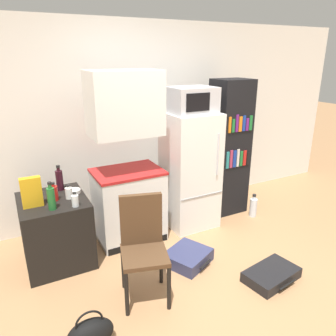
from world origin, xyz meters
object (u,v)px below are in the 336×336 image
at_px(bottle_clear_short, 75,200).
at_px(chair, 143,239).
at_px(bottle_wine_dark, 59,180).
at_px(suitcase_small_flat, 271,275).
at_px(bottle_milk_white, 69,193).
at_px(water_bottle_front, 253,207).
at_px(bookshelf, 229,148).
at_px(suitcase_large_flat, 188,257).
at_px(handbag, 90,334).
at_px(bottle_green_tall, 51,198).
at_px(cereal_box, 31,192).
at_px(microwave, 192,100).
at_px(refrigerator, 190,170).
at_px(side_table, 56,230).
at_px(kitchen_hutch, 127,166).
at_px(bottle_ketchup_red, 53,193).
at_px(bowl, 74,191).

xyz_separation_m(bottle_clear_short, chair, (0.44, -0.61, -0.23)).
distance_m(bottle_wine_dark, suitcase_small_flat, 2.41).
distance_m(bottle_milk_white, water_bottle_front, 2.49).
height_order(bookshelf, bottle_clear_short, bookshelf).
distance_m(suitcase_large_flat, handbag, 1.34).
distance_m(bookshelf, chair, 2.07).
xyz_separation_m(bottle_wine_dark, bottle_green_tall, (-0.16, -0.45, -0.00)).
bearing_deg(handbag, cereal_box, 99.40).
bearing_deg(microwave, refrigerator, 73.63).
distance_m(chair, suitcase_small_flat, 1.36).
bearing_deg(suitcase_small_flat, side_table, 134.62).
bearing_deg(bottle_wine_dark, kitchen_hutch, -9.59).
relative_size(microwave, chair, 0.55).
height_order(bottle_ketchup_red, water_bottle_front, bottle_ketchup_red).
xyz_separation_m(microwave, cereal_box, (-1.88, -0.16, -0.75)).
xyz_separation_m(side_table, kitchen_hutch, (0.86, 0.09, 0.55)).
height_order(microwave, bowl, microwave).
distance_m(kitchen_hutch, suitcase_large_flat, 1.21).
bearing_deg(suitcase_large_flat, handbag, -179.68).
xyz_separation_m(bottle_wine_dark, suitcase_small_flat, (1.68, -1.54, -0.79)).
height_order(refrigerator, suitcase_large_flat, refrigerator).
bearing_deg(suitcase_large_flat, bottle_green_tall, 134.47).
distance_m(bottle_milk_white, suitcase_large_flat, 1.42).
relative_size(bookshelf, bowl, 13.29).
bearing_deg(cereal_box, water_bottle_front, -1.99).
bearing_deg(bottle_green_tall, bottle_ketchup_red, 76.56).
bearing_deg(bottle_green_tall, bottle_clear_short, -9.62).
relative_size(refrigerator, bowl, 10.66).
bearing_deg(suitcase_small_flat, handbag, 169.42).
relative_size(cereal_box, handbag, 0.83).
bearing_deg(side_table, microwave, 2.33).
bearing_deg(bookshelf, refrigerator, -171.97).
distance_m(bottle_wine_dark, suitcase_large_flat, 1.62).
bearing_deg(bottle_ketchup_red, bowl, 23.42).
distance_m(bottle_green_tall, chair, 0.96).
distance_m(side_table, kitchen_hutch, 1.03).
xyz_separation_m(kitchen_hutch, water_bottle_front, (1.71, -0.27, -0.78)).
bearing_deg(kitchen_hutch, bottle_clear_short, -151.95).
relative_size(bowl, handbag, 0.38).
bearing_deg(kitchen_hutch, microwave, -1.26).
bearing_deg(bottle_clear_short, kitchen_hutch, 28.05).
xyz_separation_m(side_table, bottle_milk_white, (0.16, -0.06, 0.42)).
distance_m(bottle_milk_white, suitcase_small_flat, 2.20).
bearing_deg(water_bottle_front, bottle_ketchup_red, 176.58).
relative_size(refrigerator, bottle_milk_white, 9.99).
relative_size(kitchen_hutch, bowl, 14.32).
bearing_deg(chair, bottle_ketchup_red, 141.00).
distance_m(bottle_clear_short, bowl, 0.34).
bearing_deg(bottle_green_tall, microwave, 10.18).
distance_m(cereal_box, suitcase_large_flat, 1.73).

